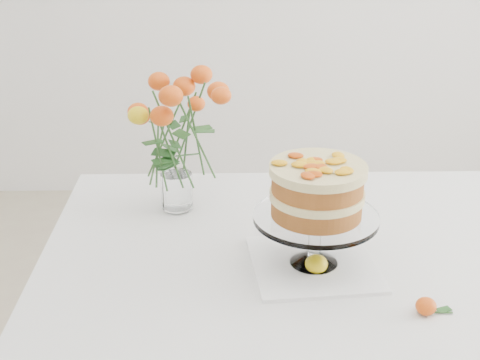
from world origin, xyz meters
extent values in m
cube|color=tan|center=(0.00, 0.00, 0.73)|extent=(1.40, 0.90, 0.04)
cylinder|color=tan|center=(-0.62, 0.37, 0.35)|extent=(0.06, 0.06, 0.71)
cube|color=white|center=(0.00, 0.00, 0.75)|extent=(1.42, 0.92, 0.01)
cube|color=white|center=(0.00, 0.46, 0.65)|extent=(1.42, 0.01, 0.20)
cube|color=white|center=(-0.71, 0.00, 0.65)|extent=(0.01, 0.92, 0.20)
cube|color=white|center=(-0.05, -0.10, 0.76)|extent=(0.31, 0.31, 0.01)
cylinder|color=white|center=(-0.05, -0.10, 0.83)|extent=(0.03, 0.03, 0.09)
cylinder|color=white|center=(-0.05, -0.10, 0.89)|extent=(0.29, 0.29, 0.01)
cylinder|color=#AA5B26|center=(-0.05, -0.10, 0.91)|extent=(0.25, 0.25, 0.04)
cylinder|color=#F8EDA0|center=(-0.05, -0.10, 0.94)|extent=(0.26, 0.26, 0.02)
cylinder|color=#AA5B26|center=(-0.05, -0.10, 0.97)|extent=(0.25, 0.25, 0.04)
cylinder|color=#F8EDA0|center=(-0.05, -0.10, 1.00)|extent=(0.27, 0.27, 0.02)
cylinder|color=white|center=(-0.39, 0.21, 0.76)|extent=(0.07, 0.07, 0.01)
cylinder|color=white|center=(-0.39, 0.21, 0.81)|extent=(0.09, 0.09, 0.10)
ellipsoid|color=yellow|center=(-0.05, -0.13, 0.78)|extent=(0.05, 0.05, 0.05)
cylinder|color=#295120|center=(-0.01, -0.12, 0.76)|extent=(0.06, 0.02, 0.01)
ellipsoid|color=#E3440B|center=(0.16, -0.30, 0.77)|extent=(0.04, 0.04, 0.04)
cylinder|color=#295120|center=(0.19, -0.31, 0.76)|extent=(0.05, 0.01, 0.00)
ellipsoid|color=#FBAB0F|center=(-0.12, -0.10, 0.76)|extent=(0.03, 0.02, 0.00)
ellipsoid|color=#FBAB0F|center=(-0.02, -0.14, 0.76)|extent=(0.03, 0.02, 0.00)
camera|label=1|loc=(-0.25, -1.47, 1.58)|focal=50.00mm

